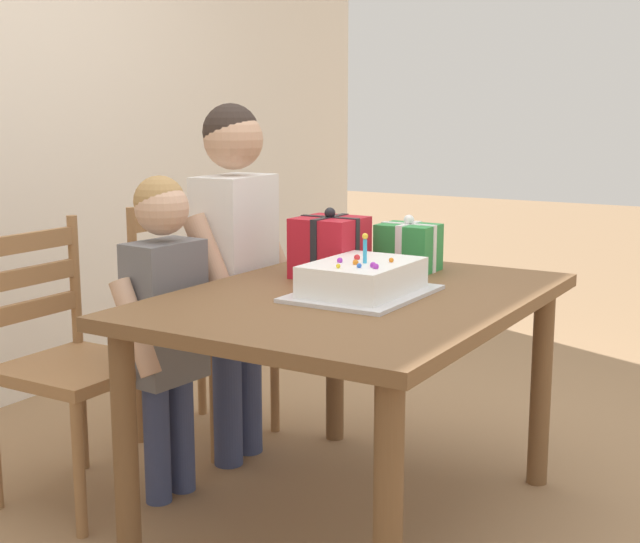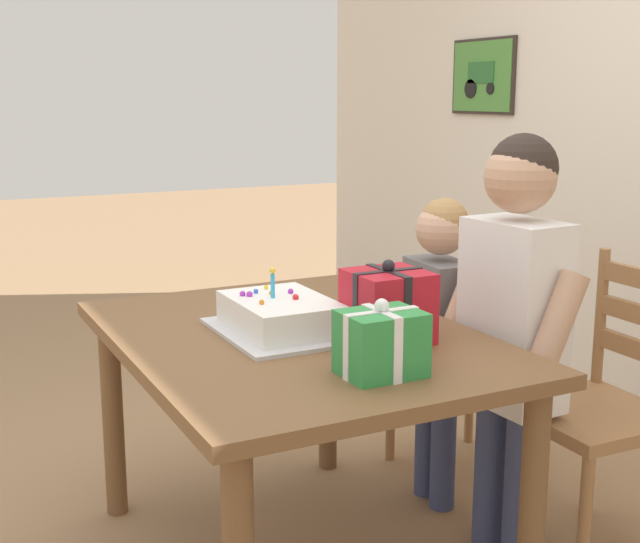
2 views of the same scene
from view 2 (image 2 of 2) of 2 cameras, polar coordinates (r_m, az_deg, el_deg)
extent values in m
cube|color=#332823|center=(4.64, 10.88, 12.73)|extent=(0.51, 0.02, 0.39)
cube|color=#4C8E3D|center=(4.64, 10.79, 12.74)|extent=(0.48, 0.01, 0.36)
cube|color=#28662D|center=(4.63, 10.74, 12.99)|extent=(0.22, 0.01, 0.11)
cylinder|color=black|center=(4.70, 10.07, 11.98)|extent=(0.10, 0.01, 0.10)
cylinder|color=black|center=(4.57, 11.35, 11.94)|extent=(0.06, 0.01, 0.06)
cube|color=brown|center=(2.46, -1.70, -4.60)|extent=(1.32, 0.97, 0.04)
cylinder|color=brown|center=(2.98, -13.73, -9.44)|extent=(0.07, 0.07, 0.69)
cylinder|color=brown|center=(3.24, 0.53, -7.32)|extent=(0.07, 0.07, 0.69)
cylinder|color=brown|center=(2.35, 14.05, -15.39)|extent=(0.07, 0.07, 0.69)
cube|color=silver|center=(2.46, -2.64, -4.00)|extent=(0.44, 0.34, 0.01)
cube|color=white|center=(2.44, -2.65, -2.85)|extent=(0.36, 0.26, 0.09)
cylinder|color=#33ADE5|center=(2.43, -3.19, -0.97)|extent=(0.01, 0.01, 0.07)
sphere|color=yellow|center=(2.42, -3.20, 0.06)|extent=(0.02, 0.02, 0.02)
sphere|color=purple|center=(2.49, -1.98, -1.34)|extent=(0.02, 0.02, 0.02)
sphere|color=orange|center=(2.48, -3.23, -1.44)|extent=(0.02, 0.02, 0.02)
sphere|color=blue|center=(2.50, -4.32, -1.33)|extent=(0.01, 0.01, 0.01)
sphere|color=purple|center=(2.47, -5.22, -1.50)|extent=(0.02, 0.02, 0.02)
sphere|color=purple|center=(2.46, -4.75, -1.53)|extent=(0.02, 0.02, 0.02)
sphere|color=yellow|center=(2.55, -3.63, -1.06)|extent=(0.01, 0.01, 0.01)
sphere|color=orange|center=(2.37, -3.93, -2.07)|extent=(0.01, 0.01, 0.01)
sphere|color=red|center=(2.42, -1.68, -1.74)|extent=(0.02, 0.02, 0.02)
cube|color=red|center=(2.36, 4.57, -2.33)|extent=(0.20, 0.21, 0.20)
cube|color=black|center=(2.36, 4.57, -2.33)|extent=(0.21, 0.02, 0.20)
cube|color=black|center=(2.36, 4.57, -2.33)|extent=(0.02, 0.21, 0.20)
sphere|color=black|center=(2.34, 4.62, 0.37)|extent=(0.04, 0.04, 0.04)
cube|color=#2D8E42|center=(2.08, 4.13, -4.84)|extent=(0.15, 0.19, 0.16)
cube|color=white|center=(2.08, 4.13, -4.84)|extent=(0.16, 0.02, 0.17)
cube|color=white|center=(2.08, 4.13, -4.84)|extent=(0.02, 0.20, 0.17)
sphere|color=white|center=(2.06, 4.16, -2.31)|extent=(0.04, 0.04, 0.04)
cube|color=#996B42|center=(3.23, 9.51, -5.61)|extent=(0.42, 0.42, 0.04)
cylinder|color=#996B42|center=(3.06, 8.60, -11.27)|extent=(0.04, 0.04, 0.43)
cylinder|color=#996B42|center=(3.35, 4.77, -9.08)|extent=(0.04, 0.04, 0.43)
cylinder|color=#996B42|center=(3.28, 14.07, -9.87)|extent=(0.04, 0.04, 0.43)
cylinder|color=#996B42|center=(3.56, 10.02, -7.97)|extent=(0.04, 0.04, 0.43)
cylinder|color=#996B42|center=(3.14, 14.51, -1.70)|extent=(0.04, 0.04, 0.45)
cylinder|color=#996B42|center=(3.43, 10.31, -0.40)|extent=(0.04, 0.04, 0.45)
cube|color=#996B42|center=(3.30, 12.27, -2.16)|extent=(0.36, 0.03, 0.06)
cube|color=#996B42|center=(3.27, 12.35, -0.25)|extent=(0.36, 0.03, 0.06)
cube|color=#996B42|center=(3.25, 12.44, 1.69)|extent=(0.36, 0.03, 0.06)
cube|color=#996B42|center=(2.75, 17.84, -9.16)|extent=(0.43, 0.43, 0.04)
cylinder|color=#996B42|center=(2.60, 17.30, -16.07)|extent=(0.04, 0.04, 0.43)
cylinder|color=#996B42|center=(2.86, 12.01, -13.15)|extent=(0.04, 0.04, 0.43)
cylinder|color=#996B42|center=(3.09, 17.72, -11.51)|extent=(0.04, 0.04, 0.43)
cylinder|color=#996B42|center=(2.94, 18.31, -2.86)|extent=(0.04, 0.04, 0.45)
cylinder|color=#38426B|center=(2.72, 13.35, -13.88)|extent=(0.11, 0.11, 0.49)
cylinder|color=#38426B|center=(2.81, 11.39, -12.92)|extent=(0.11, 0.11, 0.49)
cube|color=white|center=(2.58, 12.86, -2.79)|extent=(0.31, 0.20, 0.56)
cylinder|color=tan|center=(2.43, 15.29, -4.29)|extent=(0.10, 0.24, 0.37)
cylinder|color=tan|center=(2.70, 9.49, -2.41)|extent=(0.10, 0.24, 0.37)
sphere|color=tan|center=(2.52, 13.29, 6.18)|extent=(0.21, 0.21, 0.21)
sphere|color=#2D231E|center=(2.52, 13.48, 6.78)|extent=(0.20, 0.20, 0.20)
cylinder|color=#38426B|center=(3.01, 8.26, -11.93)|extent=(0.09, 0.09, 0.40)
cylinder|color=#38426B|center=(3.10, 7.20, -11.18)|extent=(0.09, 0.09, 0.40)
cube|color=slate|center=(2.91, 7.95, -3.72)|extent=(0.26, 0.17, 0.46)
cylinder|color=tan|center=(2.77, 9.03, -4.90)|extent=(0.08, 0.20, 0.31)
cylinder|color=tan|center=(3.04, 5.95, -3.33)|extent=(0.08, 0.20, 0.31)
sphere|color=tan|center=(2.84, 8.15, 2.83)|extent=(0.17, 0.17, 0.17)
sphere|color=#A87F4C|center=(2.84, 8.33, 3.27)|extent=(0.16, 0.16, 0.16)
camera|label=1|loc=(4.41, -30.33, 8.51)|focal=49.11mm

